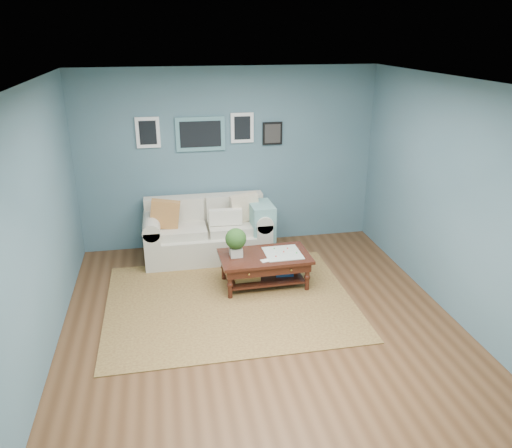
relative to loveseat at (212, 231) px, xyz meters
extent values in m
plane|color=brown|center=(0.33, -2.02, -0.39)|extent=(5.00, 5.00, 0.00)
plane|color=white|center=(0.33, -2.02, 2.31)|extent=(5.00, 5.00, 0.00)
cube|color=#41606A|center=(0.33, 0.48, 0.96)|extent=(4.50, 0.02, 2.70)
cube|color=#41606A|center=(0.33, -4.52, 0.96)|extent=(4.50, 0.02, 2.70)
cube|color=#41606A|center=(-1.92, -2.02, 0.96)|extent=(0.02, 5.00, 2.70)
cube|color=#41606A|center=(2.58, -2.02, 0.96)|extent=(0.02, 5.00, 2.70)
cube|color=slate|center=(-0.08, 0.45, 1.36)|extent=(0.72, 0.03, 0.50)
cube|color=black|center=(-0.08, 0.43, 1.36)|extent=(0.60, 0.01, 0.38)
cube|color=white|center=(-0.83, 0.45, 1.41)|extent=(0.34, 0.03, 0.44)
cube|color=white|center=(0.54, 0.45, 1.43)|extent=(0.34, 0.03, 0.44)
cube|color=black|center=(1.00, 0.45, 1.33)|extent=(0.30, 0.03, 0.34)
cube|color=brown|center=(0.05, -1.42, -0.38)|extent=(3.03, 2.42, 0.01)
cube|color=beige|center=(-0.08, -0.03, -0.19)|extent=(1.35, 0.84, 0.40)
cube|color=beige|center=(-0.08, 0.29, 0.24)|extent=(1.77, 0.21, 0.46)
cube|color=beige|center=(-0.87, -0.03, -0.10)|extent=(0.23, 0.84, 0.59)
cube|color=beige|center=(0.71, -0.03, -0.10)|extent=(0.23, 0.84, 0.59)
cylinder|color=beige|center=(-0.87, -0.03, 0.20)|extent=(0.25, 0.84, 0.25)
cylinder|color=beige|center=(0.71, -0.03, 0.20)|extent=(0.25, 0.84, 0.25)
cube|color=beige|center=(-0.44, -0.09, 0.07)|extent=(0.69, 0.53, 0.12)
cube|color=beige|center=(0.28, -0.09, 0.07)|extent=(0.69, 0.53, 0.12)
cube|color=beige|center=(-0.44, 0.17, 0.31)|extent=(0.69, 0.11, 0.34)
cube|color=beige|center=(0.28, 0.17, 0.31)|extent=(0.69, 0.11, 0.34)
cube|color=#BF7131|center=(-0.67, -0.08, 0.34)|extent=(0.46, 0.16, 0.45)
cube|color=beige|center=(0.49, -0.02, 0.34)|extent=(0.45, 0.17, 0.44)
cube|color=beige|center=(0.18, -0.13, 0.26)|extent=(0.48, 0.11, 0.23)
cube|color=#74A9A9|center=(0.71, -0.15, 0.05)|extent=(0.32, 0.52, 0.76)
cube|color=black|center=(0.57, -1.07, 0.03)|extent=(1.18, 0.70, 0.04)
cube|color=black|center=(0.57, -1.07, -0.05)|extent=(1.10, 0.63, 0.12)
cube|color=black|center=(0.57, -1.07, -0.28)|extent=(1.00, 0.53, 0.02)
sphere|color=gold|center=(0.30, -1.39, -0.05)|extent=(0.03, 0.03, 0.03)
sphere|color=gold|center=(0.85, -1.38, -0.05)|extent=(0.03, 0.03, 0.03)
cylinder|color=black|center=(0.07, -1.34, -0.19)|extent=(0.06, 0.06, 0.40)
cylinder|color=black|center=(1.08, -1.32, -0.19)|extent=(0.06, 0.06, 0.40)
cylinder|color=black|center=(0.06, -0.82, -0.19)|extent=(0.06, 0.06, 0.40)
cylinder|color=black|center=(1.07, -0.80, -0.19)|extent=(0.06, 0.06, 0.40)
cube|color=beige|center=(0.20, -1.03, 0.11)|extent=(0.16, 0.16, 0.12)
sphere|color=#2E531C|center=(0.20, -1.03, 0.29)|extent=(0.27, 0.27, 0.27)
cube|color=silver|center=(0.81, -1.07, 0.05)|extent=(0.48, 0.48, 0.01)
cube|color=#AB7C47|center=(0.32, -1.08, -0.17)|extent=(0.34, 0.24, 0.19)
cube|color=navy|center=(0.84, -1.05, -0.21)|extent=(0.24, 0.18, 0.11)
camera|label=1|loc=(-0.67, -6.84, 2.78)|focal=35.00mm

